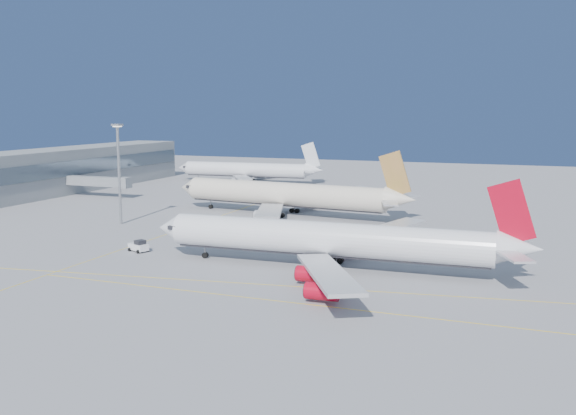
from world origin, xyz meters
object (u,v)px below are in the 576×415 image
(airliner_third, at_px, (249,170))
(light_mast, at_px, (119,165))
(pushback_tug, at_px, (139,246))
(airliner_virgin, at_px, (333,240))
(airliner_etihad, at_px, (289,195))

(airliner_third, height_order, light_mast, light_mast)
(airliner_third, bearing_deg, pushback_tug, -79.53)
(airliner_virgin, bearing_deg, light_mast, 156.77)
(airliner_etihad, distance_m, pushback_tug, 54.47)
(airliner_etihad, bearing_deg, light_mast, -135.49)
(airliner_etihad, relative_size, airliner_third, 1.17)
(airliner_virgin, height_order, pushback_tug, airliner_virgin)
(airliner_third, bearing_deg, airliner_etihad, -61.63)
(pushback_tug, bearing_deg, airliner_third, 126.20)
(airliner_virgin, xyz_separation_m, light_mast, (-63.21, 25.17, 9.46))
(airliner_virgin, distance_m, light_mast, 68.70)
(airliner_etihad, relative_size, pushback_tug, 14.76)
(airliner_virgin, distance_m, pushback_tug, 41.07)
(airliner_etihad, xyz_separation_m, light_mast, (-34.70, -27.33, 9.10))
(pushback_tug, distance_m, light_mast, 36.56)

